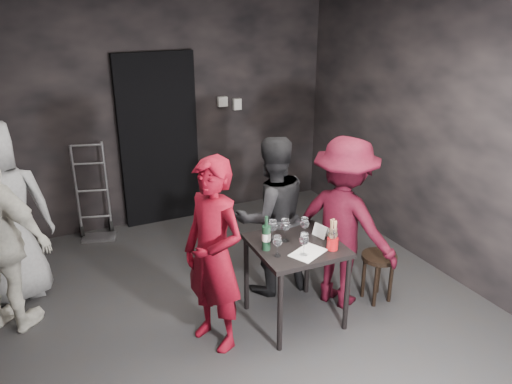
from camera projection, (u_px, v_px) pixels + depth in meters
name	position (u px, v px, depth m)	size (l,w,h in m)	color
floor	(242.00, 323.00, 4.40)	(4.50, 5.00, 0.02)	black
wall_back	(156.00, 115.00, 6.00)	(4.50, 0.04, 2.70)	black
wall_right	(453.00, 145.00, 4.82)	(0.04, 5.00, 2.70)	black
doorway	(159.00, 141.00, 6.06)	(0.95, 0.10, 2.10)	black
wallbox_upper	(222.00, 102.00, 6.27)	(0.12, 0.06, 0.12)	#B7B7B2
wallbox_lower	(237.00, 104.00, 6.37)	(0.10, 0.06, 0.14)	#B7B7B2
hand_truck	(96.00, 220.00, 5.92)	(0.38, 0.33, 1.14)	#B2B2B7
tasting_table	(296.00, 254.00, 4.23)	(0.72, 0.72, 0.75)	black
stool	(379.00, 265.00, 4.62)	(0.33, 0.33, 0.47)	black
server_red	(213.00, 249.00, 3.88)	(0.62, 0.41, 1.71)	maroon
woman_black	(271.00, 214.00, 4.66)	(0.77, 0.42, 1.58)	black
man_maroon	(344.00, 219.00, 4.44)	(1.09, 0.50, 1.68)	#3B0714
bystander_grey	(0.00, 201.00, 4.43)	(0.97, 0.53, 1.99)	gray
tasting_mat	(308.00, 253.00, 4.04)	(0.30, 0.20, 0.00)	white
wine_glass_a	(277.00, 245.00, 3.96)	(0.07, 0.07, 0.19)	white
wine_glass_b	(273.00, 230.00, 4.19)	(0.08, 0.08, 0.22)	white
wine_glass_c	(285.00, 229.00, 4.20)	(0.09, 0.09, 0.22)	white
wine_glass_d	(304.00, 243.00, 3.97)	(0.08, 0.08, 0.21)	white
wine_glass_e	(333.00, 238.00, 4.06)	(0.08, 0.08, 0.21)	white
wine_glass_f	(305.00, 227.00, 4.26)	(0.08, 0.08, 0.21)	white
wine_bottle	(266.00, 237.00, 4.06)	(0.07, 0.07, 0.30)	black
breadstick_cup	(333.00, 235.00, 4.06)	(0.09, 0.09, 0.28)	#AF0D11
reserved_card	(320.00, 231.00, 4.29)	(0.09, 0.14, 0.11)	white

